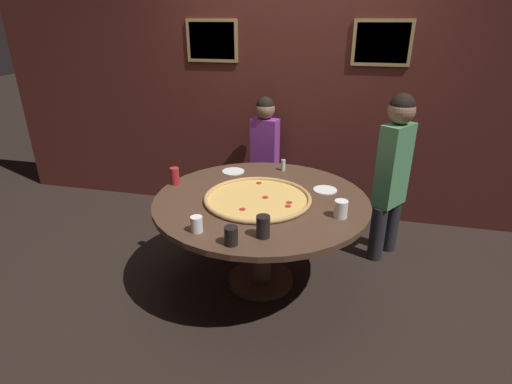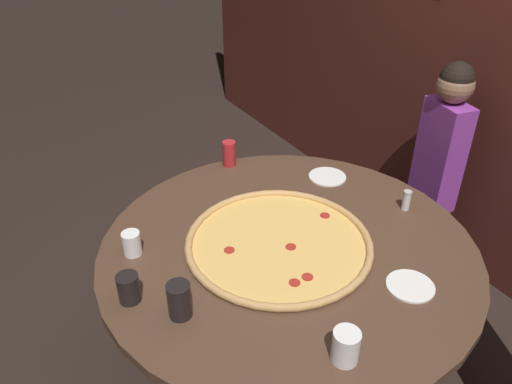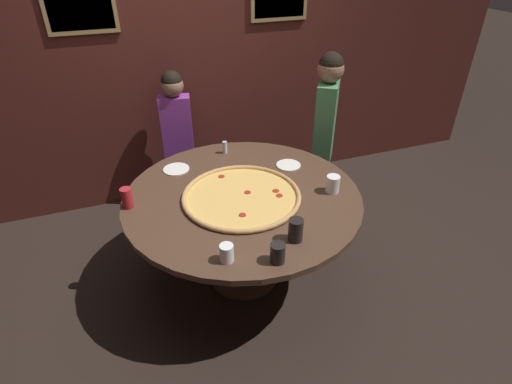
# 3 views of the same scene
# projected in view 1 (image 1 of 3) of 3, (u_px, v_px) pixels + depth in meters

# --- Properties ---
(ground_plane) EXTENTS (24.00, 24.00, 0.00)m
(ground_plane) POSITION_uv_depth(u_px,v_px,m) (261.00, 281.00, 3.23)
(ground_plane) COLOR black
(back_wall) EXTENTS (6.40, 0.08, 2.60)m
(back_wall) POSITION_uv_depth(u_px,v_px,m) (292.00, 90.00, 3.94)
(back_wall) COLOR #4C1E19
(back_wall) RESTS_ON ground_plane
(dining_table) EXTENTS (1.58, 1.58, 0.74)m
(dining_table) POSITION_uv_depth(u_px,v_px,m) (261.00, 214.00, 2.98)
(dining_table) COLOR #4C3323
(dining_table) RESTS_ON ground_plane
(giant_pizza) EXTENTS (0.78, 0.78, 0.03)m
(giant_pizza) POSITION_uv_depth(u_px,v_px,m) (258.00, 198.00, 2.89)
(giant_pizza) COLOR #EAB75B
(giant_pizza) RESTS_ON dining_table
(drink_cup_beside_pizza) EXTENTS (0.07, 0.07, 0.14)m
(drink_cup_beside_pizza) POSITION_uv_depth(u_px,v_px,m) (175.00, 176.00, 3.15)
(drink_cup_beside_pizza) COLOR #B22328
(drink_cup_beside_pizza) RESTS_ON dining_table
(drink_cup_near_right) EXTENTS (0.09, 0.09, 0.12)m
(drink_cup_near_right) POSITION_uv_depth(u_px,v_px,m) (341.00, 209.00, 2.63)
(drink_cup_near_right) COLOR white
(drink_cup_near_right) RESTS_ON dining_table
(drink_cup_far_right) EXTENTS (0.08, 0.08, 0.14)m
(drink_cup_far_right) POSITION_uv_depth(u_px,v_px,m) (263.00, 227.00, 2.39)
(drink_cup_far_right) COLOR black
(drink_cup_far_right) RESTS_ON dining_table
(drink_cup_centre_back) EXTENTS (0.07, 0.07, 0.10)m
(drink_cup_centre_back) POSITION_uv_depth(u_px,v_px,m) (197.00, 224.00, 2.45)
(drink_cup_centre_back) COLOR white
(drink_cup_centre_back) RESTS_ON dining_table
(drink_cup_front_edge) EXTENTS (0.08, 0.08, 0.11)m
(drink_cup_front_edge) POSITION_uv_depth(u_px,v_px,m) (231.00, 236.00, 2.31)
(drink_cup_front_edge) COLOR black
(drink_cup_front_edge) RESTS_ON dining_table
(white_plate_near_front) EXTENTS (0.19, 0.19, 0.01)m
(white_plate_near_front) POSITION_uv_depth(u_px,v_px,m) (233.00, 171.00, 3.43)
(white_plate_near_front) COLOR white
(white_plate_near_front) RESTS_ON dining_table
(white_plate_left_side) EXTENTS (0.18, 0.18, 0.01)m
(white_plate_left_side) POSITION_uv_depth(u_px,v_px,m) (325.00, 190.00, 3.06)
(white_plate_left_side) COLOR white
(white_plate_left_side) RESTS_ON dining_table
(condiment_shaker) EXTENTS (0.04, 0.04, 0.10)m
(condiment_shaker) POSITION_uv_depth(u_px,v_px,m) (283.00, 165.00, 3.44)
(condiment_shaker) COLOR silver
(condiment_shaker) RESTS_ON dining_table
(diner_far_right) EXTENTS (0.33, 0.19, 1.27)m
(diner_far_right) POSITION_uv_depth(u_px,v_px,m) (265.00, 152.00, 4.01)
(diner_far_right) COLOR #232328
(diner_far_right) RESTS_ON ground_plane
(diner_side_left) EXTENTS (0.31, 0.37, 1.43)m
(diner_side_left) POSITION_uv_depth(u_px,v_px,m) (393.00, 169.00, 3.29)
(diner_side_left) COLOR #232328
(diner_side_left) RESTS_ON ground_plane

